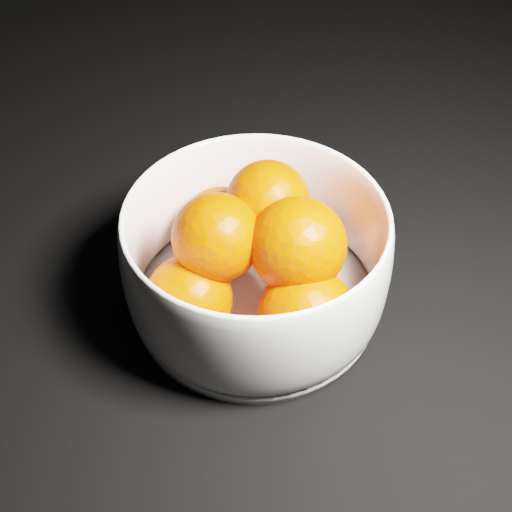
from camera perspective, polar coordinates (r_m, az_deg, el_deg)
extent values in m
cylinder|color=white|center=(0.63, 0.00, -3.49)|extent=(0.21, 0.21, 0.01)
sphere|color=#FC3E00|center=(0.62, 4.02, 1.20)|extent=(0.07, 0.07, 0.07)
sphere|color=#FC3E00|center=(0.63, -2.75, 2.10)|extent=(0.08, 0.08, 0.08)
sphere|color=#FC3E00|center=(0.57, -5.36, -3.36)|extent=(0.07, 0.07, 0.07)
sphere|color=#FC3E00|center=(0.56, 4.08, -4.76)|extent=(0.08, 0.08, 0.08)
sphere|color=#FC3E00|center=(0.59, 0.95, 4.32)|extent=(0.07, 0.07, 0.07)
sphere|color=#FC3E00|center=(0.56, -3.18, 1.50)|extent=(0.07, 0.07, 0.07)
sphere|color=#FC3E00|center=(0.55, 3.38, 0.87)|extent=(0.08, 0.08, 0.08)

